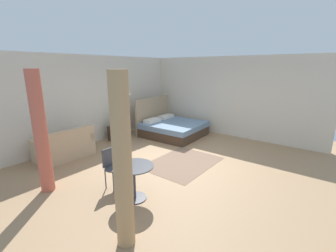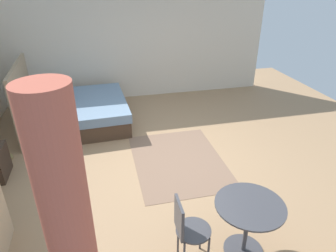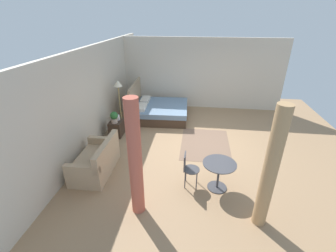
% 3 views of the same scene
% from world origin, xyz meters
% --- Properties ---
extents(ground_plane, '(9.35, 9.51, 0.02)m').
position_xyz_m(ground_plane, '(0.00, 0.00, -0.01)').
color(ground_plane, '#9E7A56').
extents(wall_back, '(9.35, 0.12, 2.85)m').
position_xyz_m(wall_back, '(0.00, 3.25, 1.43)').
color(wall_back, beige).
rests_on(wall_back, ground).
extents(wall_right, '(0.12, 6.51, 2.85)m').
position_xyz_m(wall_right, '(3.17, 0.00, 1.43)').
color(wall_right, beige).
rests_on(wall_right, ground).
extents(area_rug, '(1.99, 1.48, 0.01)m').
position_xyz_m(area_rug, '(-0.06, -0.19, 0.00)').
color(area_rug, '#7F604C').
rests_on(area_rug, ground).
extents(bed, '(2.02, 2.09, 1.34)m').
position_xyz_m(bed, '(1.79, 1.58, 0.29)').
color(bed, '#473323').
rests_on(bed, ground).
extents(couch, '(1.46, 0.85, 0.87)m').
position_xyz_m(couch, '(-1.81, 2.58, 0.30)').
color(couch, tan).
rests_on(couch, ground).
extents(nightstand, '(0.52, 0.40, 0.51)m').
position_xyz_m(nightstand, '(0.15, 2.72, 0.25)').
color(nightstand, '#38281E').
rests_on(nightstand, ground).
extents(potted_plant, '(0.24, 0.24, 0.37)m').
position_xyz_m(potted_plant, '(0.05, 2.72, 0.71)').
color(potted_plant, tan).
rests_on(potted_plant, nightstand).
extents(vase, '(0.12, 0.12, 0.17)m').
position_xyz_m(vase, '(0.27, 2.68, 0.59)').
color(vase, silver).
rests_on(vase, nightstand).
extents(floor_lamp, '(0.28, 0.28, 1.72)m').
position_xyz_m(floor_lamp, '(0.69, 2.72, 1.40)').
color(floor_lamp, '#99844C').
rests_on(floor_lamp, ground).
extents(balcony_table, '(0.75, 0.75, 0.69)m').
position_xyz_m(balcony_table, '(-2.04, -0.43, 0.48)').
color(balcony_table, '#3F3F44').
rests_on(balcony_table, ground).
extents(cafe_chair_near_window, '(0.38, 0.38, 0.85)m').
position_xyz_m(cafe_chair_near_window, '(-2.02, 0.26, 0.51)').
color(cafe_chair_near_window, '#3F3F44').
rests_on(cafe_chair_near_window, ground).
extents(curtain_left, '(0.26, 0.26, 2.45)m').
position_xyz_m(curtain_left, '(-2.92, -1.17, 1.22)').
color(curtain_left, tan).
rests_on(curtain_left, ground).
extents(curtain_right, '(0.26, 0.26, 2.45)m').
position_xyz_m(curtain_right, '(-2.92, 1.22, 1.22)').
color(curtain_right, '#C15B47').
rests_on(curtain_right, ground).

